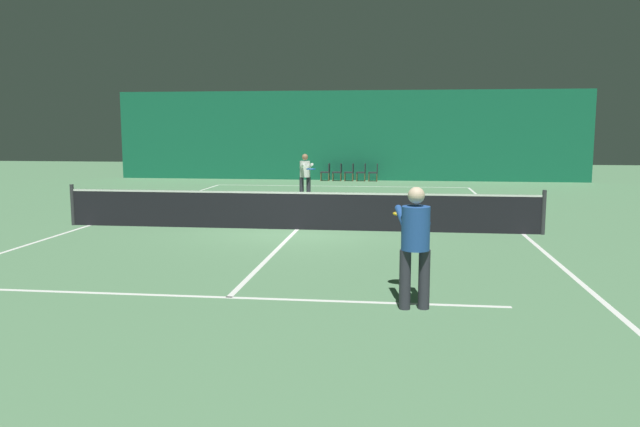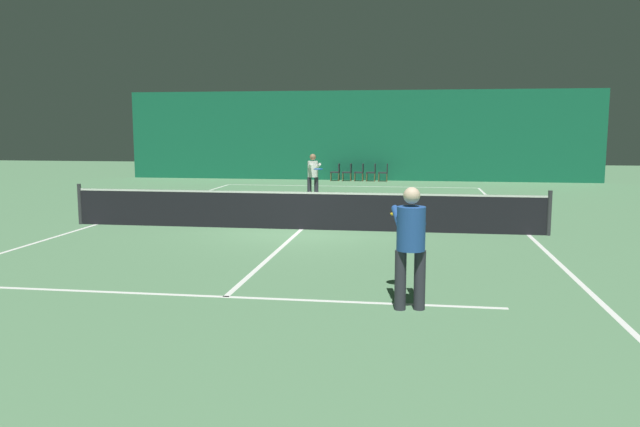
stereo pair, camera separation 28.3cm
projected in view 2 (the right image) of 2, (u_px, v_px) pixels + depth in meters
ground_plane at (301, 229)px, 15.65m from camera, size 60.00×60.00×0.00m
backdrop_curtain at (357, 136)px, 30.27m from camera, size 23.00×0.12×4.33m
court_line_baseline_far at (350, 186)px, 27.31m from camera, size 11.00×0.10×0.00m
court_line_service_far at (334, 200)px, 21.92m from camera, size 8.25×0.10×0.00m
court_line_service_near at (226, 297)px, 9.38m from camera, size 8.25×0.10×0.00m
court_line_sideline_left at (97, 224)px, 16.46m from camera, size 0.10×23.80×0.00m
court_line_sideline_right at (529, 235)px, 14.83m from camera, size 0.10×23.80×0.00m
court_line_centre at (301, 229)px, 15.65m from camera, size 0.10×12.80×0.00m
tennis_net at (301, 209)px, 15.58m from camera, size 12.00×0.10×1.07m
player_near at (410, 238)px, 8.64m from camera, size 0.58×1.41×1.72m
player_far at (313, 173)px, 22.21m from camera, size 0.79×1.37×1.62m
courtside_chair_0 at (337, 171)px, 30.10m from camera, size 0.44×0.44×0.84m
courtside_chair_1 at (349, 171)px, 30.01m from camera, size 0.44×0.44×0.84m
courtside_chair_2 at (360, 171)px, 29.93m from camera, size 0.44×0.44×0.84m
courtside_chair_3 at (373, 171)px, 29.84m from camera, size 0.44×0.44×0.84m
courtside_chair_4 at (385, 171)px, 29.76m from camera, size 0.44×0.44×0.84m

